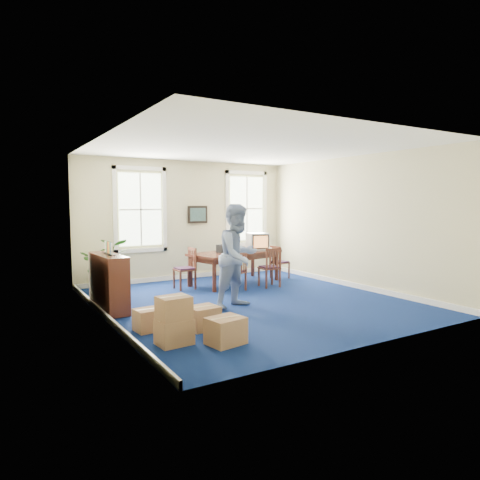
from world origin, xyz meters
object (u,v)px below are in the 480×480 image
potted_plant (107,265)px  conference_table (235,268)px  crt_tv (257,241)px  credenza (109,283)px  man (238,256)px  chair_near_left (235,271)px  cardboard_boxes (183,316)px

potted_plant → conference_table: bearing=-13.3°
potted_plant → crt_tv: bearing=-10.1°
credenza → conference_table: bearing=15.6°
potted_plant → man: bearing=-57.5°
credenza → man: bearing=-27.2°
crt_tv → conference_table: bearing=-163.5°
crt_tv → chair_near_left: crt_tv is taller
crt_tv → potted_plant: size_ratio=0.43×
man → cardboard_boxes: man is taller
man → potted_plant: (-1.86, 2.93, -0.40)m
conference_table → crt_tv: (0.71, 0.05, 0.64)m
chair_near_left → man: 1.66m
crt_tv → chair_near_left: (-1.20, -0.87, -0.58)m
potted_plant → cardboard_boxes: 4.30m
conference_table → credenza: (-3.50, -1.15, 0.13)m
cardboard_boxes → potted_plant: bearing=91.2°
conference_table → chair_near_left: bearing=-134.2°
man → potted_plant: bearing=105.9°
crt_tv → chair_near_left: 1.60m
man → cardboard_boxes: (-1.77, -1.36, -0.65)m
potted_plant → cardboard_boxes: size_ratio=0.95×
potted_plant → cardboard_boxes: bearing=-88.8°
conference_table → potted_plant: size_ratio=1.92×
conference_table → crt_tv: crt_tv is taller
crt_tv → man: 2.97m
conference_table → cardboard_boxes: 4.65m
crt_tv → credenza: crt_tv is taller
man → crt_tv: bearing=32.8°
crt_tv → credenza: bearing=-151.9°
conference_table → potted_plant: 3.17m
man → cardboard_boxes: bearing=-159.0°
conference_table → cardboard_boxes: (-3.00, -3.56, -0.03)m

